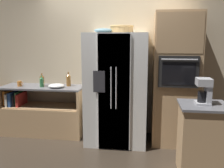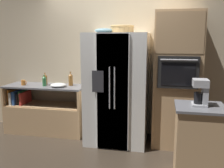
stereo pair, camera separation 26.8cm
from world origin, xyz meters
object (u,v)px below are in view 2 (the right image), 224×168
Objects in this scene: refrigerator at (117,89)px; wall_oven at (176,80)px; mug at (23,83)px; fruit_bowl at (104,31)px; coffee_maker at (202,91)px; wicker_basket at (122,29)px; mixing_bowl at (58,85)px; bottle_short at (71,79)px; bottle_tall at (45,79)px; bottle_wide at (44,81)px.

wall_oven is at bearing 4.51° from refrigerator.
refrigerator is at bearing -2.52° from mug.
fruit_bowl is 0.97× the size of coffee_maker.
wicker_basket is at bearing 7.76° from fruit_bowl.
refrigerator is 6.64× the size of mixing_bowl.
fruit_bowl reaches higher than coffee_maker.
bottle_short is 0.88m from mug.
bottle_tall is 0.69× the size of coffee_maker.
wall_oven reaches higher than bottle_short.
fruit_bowl is 1.23× the size of bottle_short.
mug is (-0.37, -0.13, -0.06)m from bottle_tall.
bottle_short reaches higher than mug.
coffee_maker is at bearing -40.57° from wicker_basket.
wicker_basket is 1.50m from mixing_bowl.
coffee_maker is (0.25, -0.98, 0.03)m from wall_oven.
bottle_wide is (0.05, -0.13, -0.01)m from bottle_tall.
mixing_bowl is (-2.03, -0.03, -0.16)m from wall_oven.
bottle_short is at bearing 17.30° from bottle_wide.
wall_oven is (0.95, 0.08, 0.17)m from refrigerator.
bottle_tall is at bearing 156.87° from coffee_maker.
bottle_short is 0.26m from mixing_bowl.
bottle_short is at bearing 171.05° from wicker_basket.
coffee_maker is at bearing -28.08° from bottle_short.
bottle_short is (-0.68, 0.19, -0.86)m from fruit_bowl.
refrigerator is at bearing -13.88° from bottle_short.
refrigerator is 0.97m from wall_oven.
mug is 0.34× the size of coffee_maker.
bottle_wide is 0.42m from mug.
wall_oven is 5.57× the size of wicker_basket.
wall_oven reaches higher than coffee_maker.
refrigerator is at bearing -8.59° from bottle_tall.
refrigerator is 8.21× the size of bottle_tall.
bottle_short is at bearing 151.92° from coffee_maker.
bottle_short is 2.31× the size of mug.
coffee_maker is at bearing -18.25° from mug.
wall_oven is 19.40× the size of mug.
mixing_bowl is at bearing -6.88° from bottle_wide.
bottle_wide is at bearing 158.93° from coffee_maker.
fruit_bowl is at bearing -2.72° from bottle_wide.
fruit_bowl reaches higher than mug.
bottle_short is 1.25× the size of bottle_wide.
coffee_maker is at bearing -21.07° from bottle_wide.
wicker_basket reaches higher than bottle_short.
mixing_bowl is 0.85× the size of coffee_maker.
fruit_bowl reaches higher than bottle_short.
mug is at bearing 177.48° from refrigerator.
mixing_bowl is (-0.85, 0.02, -0.94)m from fruit_bowl.
wicker_basket is 1.51× the size of bottle_short.
wall_oven is 2.36m from bottle_tall.
wall_oven reaches higher than wicker_basket.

